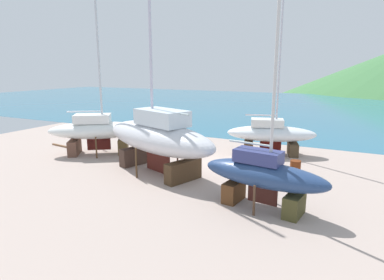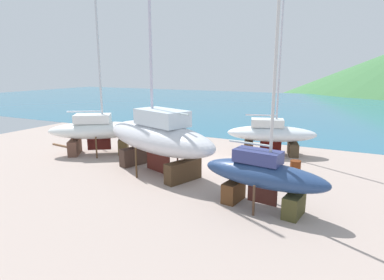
{
  "view_description": "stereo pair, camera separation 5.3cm",
  "coord_description": "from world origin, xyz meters",
  "px_view_note": "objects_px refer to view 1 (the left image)",
  "views": [
    {
      "loc": [
        8.43,
        -21.02,
        6.72
      ],
      "look_at": [
        -1.05,
        -1.84,
        1.97
      ],
      "focal_mm": 30.18,
      "sensor_mm": 36.0,
      "label": 1
    },
    {
      "loc": [
        8.48,
        -21.0,
        6.72
      ],
      "look_at": [
        -1.05,
        -1.84,
        1.97
      ],
      "focal_mm": 30.18,
      "sensor_mm": 36.0,
      "label": 2
    }
  ],
  "objects_px": {
    "sailboat_large_starboard": "(271,134)",
    "barrel_ochre": "(295,167)",
    "sailboat_small_center": "(263,175)",
    "sailboat_far_slipway": "(158,137)",
    "sailboat_mid_port": "(98,130)",
    "worker": "(126,131)"
  },
  "relations": [
    {
      "from": "sailboat_large_starboard",
      "to": "barrel_ochre",
      "type": "distance_m",
      "value": 5.27
    },
    {
      "from": "sailboat_small_center",
      "to": "sailboat_far_slipway",
      "type": "xyz_separation_m",
      "value": [
        -7.56,
        2.55,
        0.69
      ]
    },
    {
      "from": "sailboat_mid_port",
      "to": "worker",
      "type": "height_order",
      "value": "sailboat_mid_port"
    },
    {
      "from": "sailboat_large_starboard",
      "to": "sailboat_small_center",
      "type": "height_order",
      "value": "sailboat_large_starboard"
    },
    {
      "from": "sailboat_far_slipway",
      "to": "worker",
      "type": "relative_size",
      "value": 8.83
    },
    {
      "from": "sailboat_large_starboard",
      "to": "barrel_ochre",
      "type": "relative_size",
      "value": 12.86
    },
    {
      "from": "sailboat_far_slipway",
      "to": "sailboat_small_center",
      "type": "bearing_deg",
      "value": -178.89
    },
    {
      "from": "barrel_ochre",
      "to": "sailboat_small_center",
      "type": "bearing_deg",
      "value": -96.04
    },
    {
      "from": "sailboat_mid_port",
      "to": "sailboat_small_center",
      "type": "bearing_deg",
      "value": -51.11
    },
    {
      "from": "barrel_ochre",
      "to": "sailboat_large_starboard",
      "type": "bearing_deg",
      "value": 121.13
    },
    {
      "from": "sailboat_far_slipway",
      "to": "worker",
      "type": "xyz_separation_m",
      "value": [
        -8.06,
        6.98,
        -1.47
      ]
    },
    {
      "from": "sailboat_large_starboard",
      "to": "sailboat_small_center",
      "type": "relative_size",
      "value": 1.16
    },
    {
      "from": "worker",
      "to": "sailboat_large_starboard",
      "type": "bearing_deg",
      "value": 77.08
    },
    {
      "from": "sailboat_mid_port",
      "to": "sailboat_large_starboard",
      "type": "distance_m",
      "value": 13.77
    },
    {
      "from": "sailboat_mid_port",
      "to": "sailboat_small_center",
      "type": "xyz_separation_m",
      "value": [
        14.42,
        -4.47,
        -0.23
      ]
    },
    {
      "from": "sailboat_large_starboard",
      "to": "sailboat_small_center",
      "type": "xyz_separation_m",
      "value": [
        2.01,
        -10.45,
        0.02
      ]
    },
    {
      "from": "sailboat_small_center",
      "to": "worker",
      "type": "distance_m",
      "value": 18.31
    },
    {
      "from": "sailboat_large_starboard",
      "to": "sailboat_far_slipway",
      "type": "xyz_separation_m",
      "value": [
        -5.54,
        -7.9,
        0.71
      ]
    },
    {
      "from": "sailboat_far_slipway",
      "to": "sailboat_large_starboard",
      "type": "bearing_deg",
      "value": -105.3
    },
    {
      "from": "sailboat_small_center",
      "to": "sailboat_large_starboard",
      "type": "bearing_deg",
      "value": 108.96
    },
    {
      "from": "sailboat_mid_port",
      "to": "barrel_ochre",
      "type": "relative_size",
      "value": 14.99
    },
    {
      "from": "worker",
      "to": "sailboat_small_center",
      "type": "bearing_deg",
      "value": 41.83
    }
  ]
}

